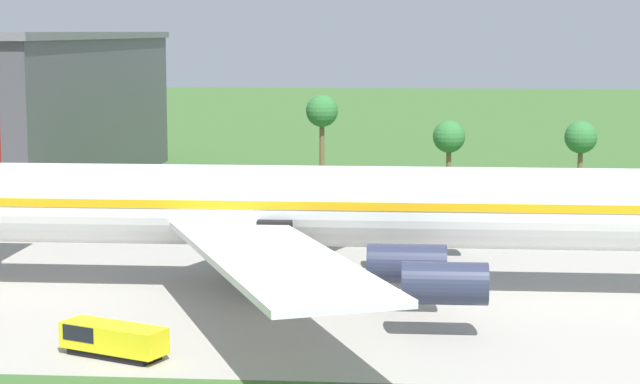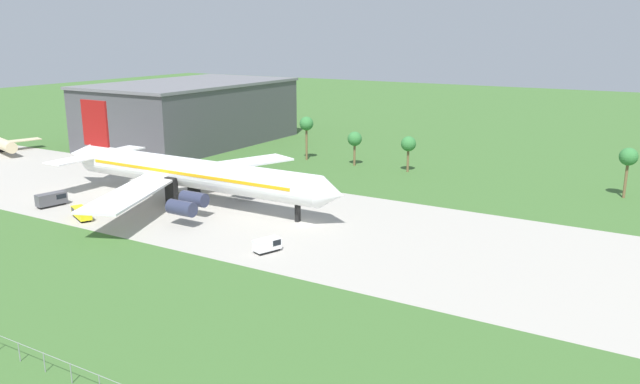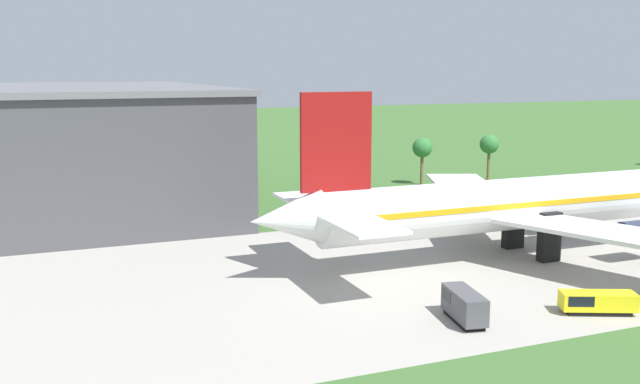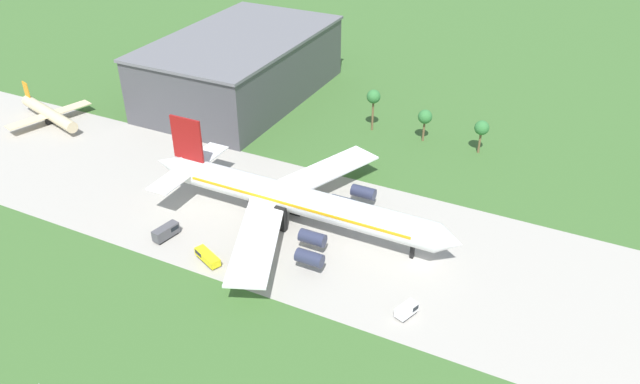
{
  "view_description": "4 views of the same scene",
  "coord_description": "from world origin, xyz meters",
  "px_view_note": "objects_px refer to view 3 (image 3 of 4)",
  "views": [
    {
      "loc": [
        -19.23,
        -80.91,
        18.33
      ],
      "look_at": [
        -25.82,
        0.21,
        7.05
      ],
      "focal_mm": 65.0,
      "sensor_mm": 36.0,
      "label": 1
    },
    {
      "loc": [
        55.71,
        -88.66,
        32.73
      ],
      "look_at": [
        2.89,
        0.21,
        6.05
      ],
      "focal_mm": 35.0,
      "sensor_mm": 36.0,
      "label": 2
    },
    {
      "loc": [
        -80.5,
        -63.88,
        21.0
      ],
      "look_at": [
        -54.53,
        0.21,
        8.92
      ],
      "focal_mm": 40.0,
      "sensor_mm": 36.0,
      "label": 3
    },
    {
      "loc": [
        24.55,
        -92.51,
        74.24
      ],
      "look_at": [
        -23.76,
        5.0,
        6.0
      ],
      "focal_mm": 35.0,
      "sensor_mm": 36.0,
      "label": 4
    }
  ],
  "objects_px": {
    "catering_van": "(463,305)",
    "terminal_building": "(90,145)",
    "jet_airliner": "(544,202)",
    "fuel_truck": "(595,302)"
  },
  "relations": [
    {
      "from": "catering_van",
      "to": "terminal_building",
      "type": "relative_size",
      "value": 0.1
    },
    {
      "from": "jet_airliner",
      "to": "fuel_truck",
      "type": "xyz_separation_m",
      "value": [
        -9.2,
        -18.34,
        -4.93
      ]
    },
    {
      "from": "jet_airliner",
      "to": "fuel_truck",
      "type": "height_order",
      "value": "jet_airliner"
    },
    {
      "from": "jet_airliner",
      "to": "fuel_truck",
      "type": "distance_m",
      "value": 21.11
    },
    {
      "from": "catering_van",
      "to": "terminal_building",
      "type": "distance_m",
      "value": 71.81
    },
    {
      "from": "jet_airliner",
      "to": "fuel_truck",
      "type": "bearing_deg",
      "value": -116.64
    },
    {
      "from": "fuel_truck",
      "to": "terminal_building",
      "type": "relative_size",
      "value": 0.11
    },
    {
      "from": "jet_airliner",
      "to": "fuel_truck",
      "type": "relative_size",
      "value": 10.45
    },
    {
      "from": "jet_airliner",
      "to": "catering_van",
      "type": "xyz_separation_m",
      "value": [
        -20.78,
        -15.66,
        -4.56
      ]
    },
    {
      "from": "fuel_truck",
      "to": "terminal_building",
      "type": "height_order",
      "value": "terminal_building"
    }
  ]
}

